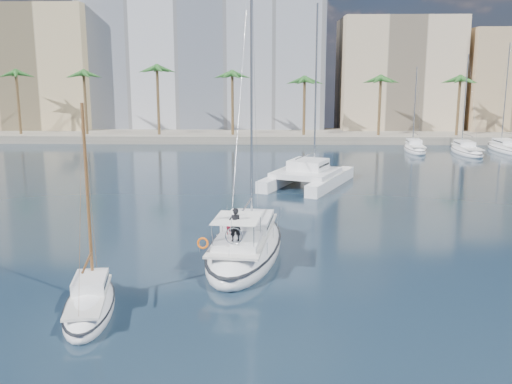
{
  "coord_description": "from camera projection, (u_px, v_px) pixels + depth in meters",
  "views": [
    {
      "loc": [
        -0.42,
        -32.76,
        10.87
      ],
      "look_at": [
        -1.21,
        1.5,
        3.65
      ],
      "focal_mm": 40.0,
      "sensor_mm": 36.0,
      "label": 1
    }
  ],
  "objects": [
    {
      "name": "main_sloop",
      "position": [
        245.0,
        246.0,
        34.5
      ],
      "size": [
        5.58,
        13.43,
        19.36
      ],
      "rotation": [
        0.0,
        0.0,
        -0.11
      ],
      "color": "white",
      "rests_on": "ground"
    },
    {
      "name": "moored_yacht_c",
      "position": [
        508.0,
        152.0,
        79.51
      ],
      "size": [
        3.98,
        12.33,
        15.54
      ],
      "primitive_type": null,
      "rotation": [
        0.0,
        0.0,
        0.03
      ],
      "color": "white",
      "rests_on": "ground"
    },
    {
      "name": "catamaran",
      "position": [
        308.0,
        174.0,
        55.79
      ],
      "size": [
        10.16,
        13.24,
        17.31
      ],
      "rotation": [
        0.0,
        0.0,
        -0.41
      ],
      "color": "white",
      "rests_on": "ground"
    },
    {
      "name": "ground",
      "position": [
        276.0,
        257.0,
        34.28
      ],
      "size": [
        160.0,
        160.0,
        0.0
      ],
      "primitive_type": "plane",
      "color": "black",
      "rests_on": "ground"
    },
    {
      "name": "building_tan_left",
      "position": [
        34.0,
        71.0,
        100.45
      ],
      "size": [
        22.0,
        14.0,
        22.0
      ],
      "primitive_type": "cube",
      "color": "tan",
      "rests_on": "ground"
    },
    {
      "name": "palm_left",
      "position": [
        54.0,
        76.0,
        88.68
      ],
      "size": [
        3.6,
        3.6,
        12.3
      ],
      "color": "brown",
      "rests_on": "ground"
    },
    {
      "name": "moored_yacht_a",
      "position": [
        415.0,
        151.0,
        79.8
      ],
      "size": [
        3.37,
        9.52,
        11.9
      ],
      "primitive_type": null,
      "rotation": [
        0.0,
        0.0,
        -0.07
      ],
      "color": "white",
      "rests_on": "ground"
    },
    {
      "name": "quay",
      "position": [
        272.0,
        136.0,
        93.83
      ],
      "size": [
        120.0,
        14.0,
        1.2
      ],
      "primitive_type": "cube",
      "color": "gray",
      "rests_on": "ground"
    },
    {
      "name": "palm_centre",
      "position": [
        272.0,
        76.0,
        87.92
      ],
      "size": [
        3.6,
        3.6,
        12.3
      ],
      "color": "brown",
      "rests_on": "ground"
    },
    {
      "name": "moored_yacht_b",
      "position": [
        466.0,
        153.0,
        77.7
      ],
      "size": [
        3.32,
        10.83,
        13.72
      ],
      "primitive_type": null,
      "rotation": [
        0.0,
        0.0,
        -0.02
      ],
      "color": "white",
      "rests_on": "ground"
    },
    {
      "name": "building_beige",
      "position": [
        397.0,
        77.0,
        100.2
      ],
      "size": [
        20.0,
        14.0,
        20.0
      ],
      "primitive_type": "cube",
      "color": "#CCB493",
      "rests_on": "ground"
    },
    {
      "name": "small_sloop",
      "position": [
        90.0,
        304.0,
        26.27
      ],
      "size": [
        3.37,
        7.29,
        10.09
      ],
      "rotation": [
        0.0,
        0.0,
        0.17
      ],
      "color": "white",
      "rests_on": "ground"
    },
    {
      "name": "palm_right",
      "position": [
        494.0,
        76.0,
        87.15
      ],
      "size": [
        3.6,
        3.6,
        12.3
      ],
      "color": "brown",
      "rests_on": "ground"
    },
    {
      "name": "seagull",
      "position": [
        226.0,
        235.0,
        35.05
      ],
      "size": [
        1.24,
        0.53,
        0.23
      ],
      "color": "silver",
      "rests_on": "ground"
    },
    {
      "name": "building_modern",
      "position": [
        206.0,
        54.0,
        103.07
      ],
      "size": [
        42.0,
        16.0,
        28.0
      ],
      "primitive_type": "cube",
      "color": "silver",
      "rests_on": "ground"
    }
  ]
}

